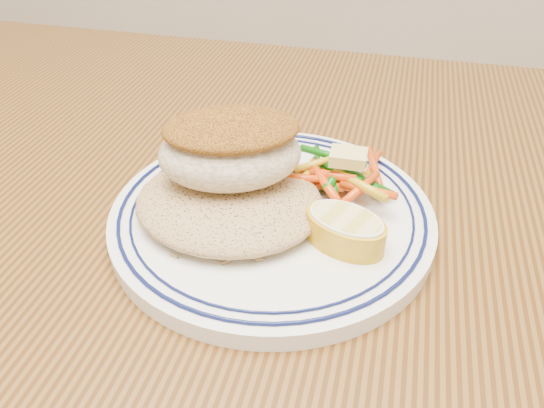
{
  "coord_description": "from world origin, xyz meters",
  "views": [
    {
      "loc": [
        0.11,
        -0.3,
        1.03
      ],
      "look_at": [
        0.03,
        0.03,
        0.77
      ],
      "focal_mm": 35.0,
      "sensor_mm": 36.0,
      "label": 1
    }
  ],
  "objects_px": {
    "rice_pilaf": "(229,199)",
    "fish_fillet": "(230,148)",
    "dining_table": "(231,325)",
    "vegetable_pile": "(337,177)",
    "plate": "(272,214)",
    "lemon_wedge": "(345,229)"
  },
  "relations": [
    {
      "from": "rice_pilaf",
      "to": "fish_fillet",
      "type": "bearing_deg",
      "value": 99.38
    },
    {
      "from": "plate",
      "to": "fish_fillet",
      "type": "distance_m",
      "value": 0.07
    },
    {
      "from": "plate",
      "to": "vegetable_pile",
      "type": "distance_m",
      "value": 0.06
    },
    {
      "from": "dining_table",
      "to": "plate",
      "type": "bearing_deg",
      "value": 50.18
    },
    {
      "from": "dining_table",
      "to": "lemon_wedge",
      "type": "xyz_separation_m",
      "value": [
        0.09,
        0.01,
        0.13
      ]
    },
    {
      "from": "lemon_wedge",
      "to": "dining_table",
      "type": "bearing_deg",
      "value": -175.78
    },
    {
      "from": "vegetable_pile",
      "to": "lemon_wedge",
      "type": "distance_m",
      "value": 0.07
    },
    {
      "from": "plate",
      "to": "lemon_wedge",
      "type": "relative_size",
      "value": 3.47
    },
    {
      "from": "lemon_wedge",
      "to": "rice_pilaf",
      "type": "bearing_deg",
      "value": 171.41
    },
    {
      "from": "plate",
      "to": "fish_fillet",
      "type": "relative_size",
      "value": 1.98
    },
    {
      "from": "fish_fillet",
      "to": "plate",
      "type": "bearing_deg",
      "value": -4.16
    },
    {
      "from": "plate",
      "to": "vegetable_pile",
      "type": "bearing_deg",
      "value": 40.74
    },
    {
      "from": "plate",
      "to": "rice_pilaf",
      "type": "bearing_deg",
      "value": -156.23
    },
    {
      "from": "plate",
      "to": "dining_table",
      "type": "bearing_deg",
      "value": -129.82
    },
    {
      "from": "dining_table",
      "to": "vegetable_pile",
      "type": "bearing_deg",
      "value": 44.73
    },
    {
      "from": "rice_pilaf",
      "to": "plate",
      "type": "bearing_deg",
      "value": 23.77
    },
    {
      "from": "fish_fillet",
      "to": "lemon_wedge",
      "type": "relative_size",
      "value": 1.75
    },
    {
      "from": "rice_pilaf",
      "to": "fish_fillet",
      "type": "height_order",
      "value": "fish_fillet"
    },
    {
      "from": "fish_fillet",
      "to": "lemon_wedge",
      "type": "height_order",
      "value": "fish_fillet"
    },
    {
      "from": "rice_pilaf",
      "to": "lemon_wedge",
      "type": "relative_size",
      "value": 1.99
    },
    {
      "from": "plate",
      "to": "fish_fillet",
      "type": "height_order",
      "value": "fish_fillet"
    },
    {
      "from": "vegetable_pile",
      "to": "lemon_wedge",
      "type": "bearing_deg",
      "value": -76.87
    }
  ]
}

